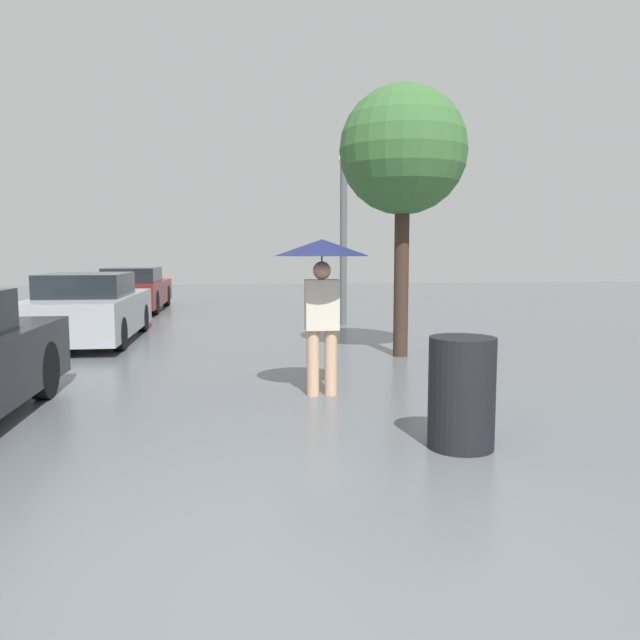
{
  "coord_description": "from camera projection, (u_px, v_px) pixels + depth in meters",
  "views": [
    {
      "loc": [
        -0.38,
        -2.95,
        1.65
      ],
      "look_at": [
        0.55,
        4.08,
        0.88
      ],
      "focal_mm": 35.0,
      "sensor_mm": 36.0,
      "label": 1
    }
  ],
  "objects": [
    {
      "name": "street_lamp",
      "position": [
        343.0,
        231.0,
        14.05
      ],
      "size": [
        0.26,
        0.26,
        3.83
      ],
      "color": "#515456",
      "rests_on": "ground_plane"
    },
    {
      "name": "trash_bin",
      "position": [
        462.0,
        393.0,
        5.25
      ],
      "size": [
        0.56,
        0.56,
        0.95
      ],
      "color": "black",
      "rests_on": "ground_plane"
    },
    {
      "name": "ground_plane",
      "position": [
        318.0,
        582.0,
        3.13
      ],
      "size": [
        60.0,
        60.0,
        0.0
      ],
      "primitive_type": "plane",
      "color": "#565B60"
    },
    {
      "name": "tree",
      "position": [
        403.0,
        152.0,
        9.63
      ],
      "size": [
        1.98,
        1.98,
        4.22
      ],
      "color": "#38281E",
      "rests_on": "ground_plane"
    },
    {
      "name": "pedestrian",
      "position": [
        322.0,
        269.0,
        7.07
      ],
      "size": [
        1.08,
        1.08,
        1.8
      ],
      "color": "tan",
      "rests_on": "ground_plane"
    },
    {
      "name": "parked_car_middle",
      "position": [
        90.0,
        309.0,
        11.59
      ],
      "size": [
        1.67,
        4.21,
        1.27
      ],
      "color": "#9EA3A8",
      "rests_on": "ground_plane"
    },
    {
      "name": "parked_car_farthest",
      "position": [
        134.0,
        290.0,
        17.72
      ],
      "size": [
        1.64,
        4.46,
        1.22
      ],
      "color": "maroon",
      "rests_on": "ground_plane"
    }
  ]
}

